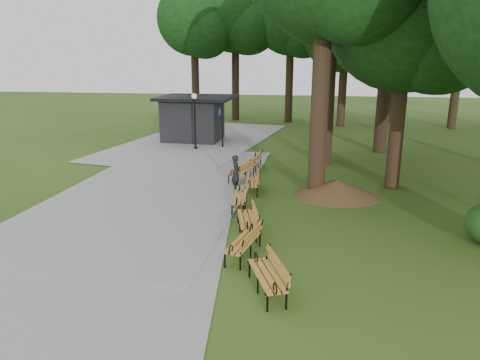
% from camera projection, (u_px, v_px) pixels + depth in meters
% --- Properties ---
extents(ground, '(100.00, 100.00, 0.00)m').
position_uv_depth(ground, '(236.00, 218.00, 15.68)').
color(ground, '#2D4D16').
rests_on(ground, ground).
extents(path, '(12.00, 38.00, 0.06)m').
position_uv_depth(path, '(155.00, 188.00, 19.12)').
color(path, gray).
rests_on(path, ground).
extents(person, '(0.53, 0.65, 1.55)m').
position_uv_depth(person, '(236.00, 173.00, 18.54)').
color(person, black).
rests_on(person, ground).
extents(kiosk, '(4.80, 4.21, 2.93)m').
position_uv_depth(kiosk, '(193.00, 118.00, 29.50)').
color(kiosk, black).
rests_on(kiosk, ground).
extents(lamp_post, '(0.32, 0.32, 3.32)m').
position_uv_depth(lamp_post, '(195.00, 110.00, 26.50)').
color(lamp_post, black).
rests_on(lamp_post, ground).
extents(dirt_mound, '(2.87, 2.87, 0.70)m').
position_uv_depth(dirt_mound, '(336.00, 188.00, 17.97)').
color(dirt_mound, '#47301C').
rests_on(dirt_mound, ground).
extents(bench_0, '(1.29, 2.00, 0.88)m').
position_uv_depth(bench_0, '(267.00, 276.00, 10.66)').
color(bench_0, '#BE7A2C').
rests_on(bench_0, ground).
extents(bench_1, '(1.02, 1.99, 0.88)m').
position_uv_depth(bench_1, '(243.00, 242.00, 12.56)').
color(bench_1, '#BE7A2C').
rests_on(bench_1, ground).
extents(bench_2, '(1.05, 1.99, 0.88)m').
position_uv_depth(bench_2, '(247.00, 219.00, 14.30)').
color(bench_2, '#BE7A2C').
rests_on(bench_2, ground).
extents(bench_3, '(0.82, 1.95, 0.88)m').
position_uv_depth(bench_3, '(240.00, 197.00, 16.52)').
color(bench_3, '#BE7A2C').
rests_on(bench_3, ground).
extents(bench_4, '(0.87, 1.96, 0.88)m').
position_uv_depth(bench_4, '(252.00, 181.00, 18.61)').
color(bench_4, '#BE7A2C').
rests_on(bench_4, ground).
extents(bench_5, '(1.19, 2.00, 0.88)m').
position_uv_depth(bench_5, '(241.00, 171.00, 20.27)').
color(bench_5, '#BE7A2C').
rests_on(bench_5, ground).
extents(bench_6, '(0.70, 1.92, 0.88)m').
position_uv_depth(bench_6, '(254.00, 161.00, 22.24)').
color(bench_6, '#BE7A2C').
rests_on(bench_6, ground).
extents(lawn_tree_1, '(6.45, 6.45, 10.45)m').
position_uv_depth(lawn_tree_1, '(408.00, 9.00, 17.33)').
color(lawn_tree_1, black).
rests_on(lawn_tree_1, ground).
extents(lawn_tree_4, '(7.71, 7.71, 11.62)m').
position_uv_depth(lawn_tree_4, '(391.00, 12.00, 24.26)').
color(lawn_tree_4, black).
rests_on(lawn_tree_4, ground).
extents(tree_backdrop, '(36.09, 9.94, 16.58)m').
position_uv_depth(tree_backdrop, '(376.00, 17.00, 34.44)').
color(tree_backdrop, black).
rests_on(tree_backdrop, ground).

